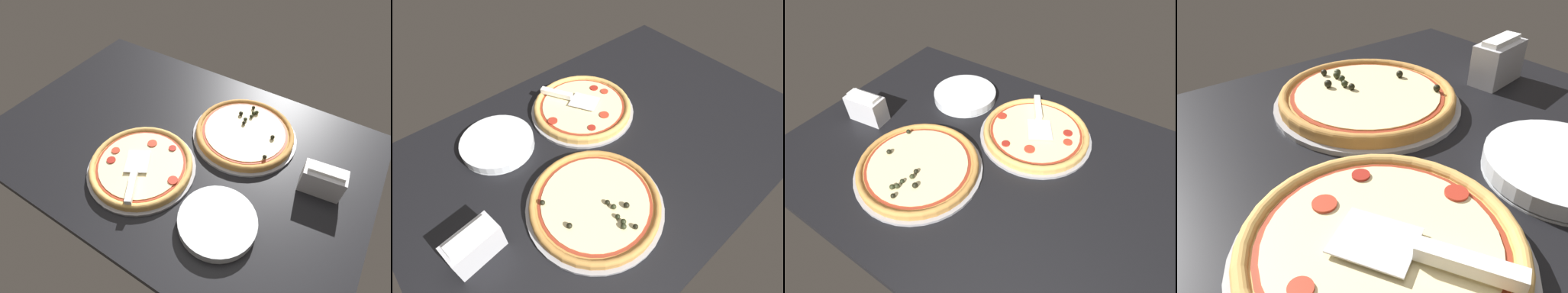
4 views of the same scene
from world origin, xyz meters
The scene contains 8 objects.
ground_plane centered at (0.00, 0.00, -1.80)cm, with size 145.14×96.72×3.60cm, color black.
pizza_pan_front centered at (-3.30, -17.60, 0.50)cm, with size 39.12×39.12×1.00cm, color #939399.
pizza_front centered at (-3.30, -17.59, 2.43)cm, with size 36.78×36.78×2.85cm.
pizza_pan_back centered at (20.82, 16.87, 0.50)cm, with size 40.76×40.76×1.00cm, color #939399.
pizza_back centered at (20.83, 16.90, 2.39)cm, with size 38.31×38.31×3.87cm.
serving_spatula centered at (-0.37, -25.17, 4.62)cm, with size 15.73×22.35×2.00cm.
plate_stack centered at (30.59, -22.51, 1.75)cm, with size 24.85×24.85×3.50cm.
napkin_holder centered at (53.52, 7.59, 5.19)cm, with size 14.42×8.53×10.99cm.
Camera 3 is at (-30.17, 59.02, 75.13)cm, focal length 28.00 mm.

